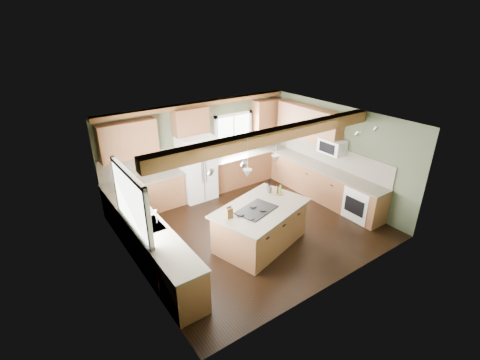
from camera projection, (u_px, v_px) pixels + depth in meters
floor at (252, 227)px, 8.44m from camera, size 5.60×5.60×0.00m
ceiling at (253, 122)px, 7.35m from camera, size 5.60×5.60×0.00m
wall_back at (199, 148)px, 9.75m from camera, size 5.60×0.00×5.60m
wall_left at (132, 214)px, 6.43m from camera, size 0.00×5.00×5.00m
wall_right at (335, 153)px, 9.35m from camera, size 0.00×5.00×5.00m
ceiling_beam at (273, 136)px, 6.92m from camera, size 5.55×0.26×0.26m
soffit_trim at (198, 104)px, 9.15m from camera, size 5.55×0.20×0.10m
backsplash_back at (199, 151)px, 9.77m from camera, size 5.58×0.03×0.58m
backsplash_right at (333, 156)px, 9.42m from camera, size 0.03×3.70×0.58m
base_cab_back_left at (145, 196)px, 8.95m from camera, size 2.02×0.60×0.88m
counter_back_left at (143, 180)px, 8.76m from camera, size 2.06×0.64×0.04m
base_cab_back_right at (248, 167)px, 10.67m from camera, size 2.62×0.60×0.88m
counter_back_right at (248, 153)px, 10.47m from camera, size 2.66×0.64×0.04m
base_cab_left at (151, 246)px, 6.99m from camera, size 0.60×3.70×0.88m
counter_left at (149, 226)px, 6.79m from camera, size 0.64×3.74×0.04m
base_cab_right at (323, 184)px, 9.60m from camera, size 0.60×3.70×0.88m
counter_right at (325, 169)px, 9.40m from camera, size 0.64×3.74×0.04m
upper_cab_back_left at (128, 140)px, 8.31m from camera, size 1.40×0.35×0.90m
upper_cab_over_fridge at (190, 121)px, 9.10m from camera, size 0.96×0.35×0.70m
upper_cab_right at (309, 123)px, 9.66m from camera, size 0.35×2.20×0.90m
upper_cab_back_corner at (267, 114)px, 10.54m from camera, size 0.90×0.35×0.90m
window_left at (130, 201)px, 6.37m from camera, size 0.04×1.60×1.05m
window_back at (233, 132)px, 10.23m from camera, size 1.10×0.04×1.00m
sink at (149, 226)px, 6.79m from camera, size 0.50×0.65×0.03m
faucet at (156, 217)px, 6.83m from camera, size 0.02×0.02×0.28m
dishwasher at (180, 282)px, 6.03m from camera, size 0.60×0.60×0.84m
oven at (362, 203)px, 8.63m from camera, size 0.60×0.72×0.84m
microwave at (332, 146)px, 9.10m from camera, size 0.40×0.70×0.38m
pendant_left at (247, 173)px, 6.70m from camera, size 0.18×0.18×0.16m
pendant_right at (275, 159)px, 7.38m from camera, size 0.18×0.18×0.16m
refrigerator at (197, 168)px, 9.48m from camera, size 0.90×0.74×1.80m
island at (260, 226)px, 7.64m from camera, size 2.19×1.67×0.88m
island_top at (261, 208)px, 7.45m from camera, size 2.35×1.83×0.04m
cooktop at (256, 210)px, 7.32m from camera, size 0.96×0.77×0.02m
knife_block at (229, 213)px, 7.00m from camera, size 0.13×0.10×0.22m
utensil_crock at (269, 189)px, 8.06m from camera, size 0.14×0.14×0.15m
bottle_tray at (279, 190)px, 7.99m from camera, size 0.28×0.28×0.20m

